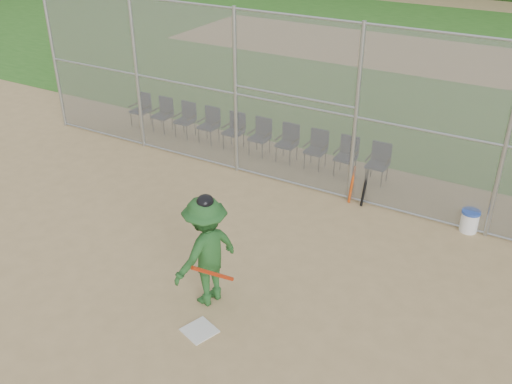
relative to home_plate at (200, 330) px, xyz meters
The scene contains 18 objects.
ground 0.61m from the home_plate, 153.27° to the left, with size 100.00×100.00×0.00m, color tan.
grass_strip 18.28m from the home_plate, 91.72° to the left, with size 100.00×100.00×0.00m, color #2C651E.
dirt_patch_far 18.28m from the home_plate, 91.72° to the left, with size 24.00×24.00×0.00m, color tan.
backstop_fence 5.69m from the home_plate, 95.93° to the left, with size 16.09×0.09×4.00m.
home_plate is the anchor object (origin of this frame).
batter_at_plate 1.29m from the home_plate, 113.92° to the left, with size 1.12×1.45×2.08m.
water_cooler 6.11m from the home_plate, 59.50° to the left, with size 0.38×0.38×0.48m.
spare_bats 5.30m from the home_plate, 82.78° to the left, with size 0.36×0.31×0.84m.
chair_0 9.17m from the home_plate, 135.79° to the left, with size 0.54×0.52×0.96m, color black, non-canonical shape.
chair_1 8.61m from the home_plate, 132.04° to the left, with size 0.54×0.52×0.96m, color black, non-canonical shape.
chair_2 8.09m from the home_plate, 127.79° to the left, with size 0.54×0.52×0.96m, color black, non-canonical shape.
chair_3 7.63m from the home_plate, 122.98° to the left, with size 0.54×0.52×0.96m, color black, non-canonical shape.
chair_4 7.22m from the home_plate, 117.59° to the left, with size 0.54×0.52×0.96m, color black, non-canonical shape.
chair_5 6.88m from the home_plate, 111.62° to the left, with size 0.54×0.52×0.96m, color black, non-canonical shape.
chair_6 6.63m from the home_plate, 105.10° to the left, with size 0.54×0.52×0.96m, color black, non-canonical shape.
chair_7 6.47m from the home_plate, 98.17° to the left, with size 0.54×0.52×0.96m, color black, non-canonical shape.
chair_8 6.40m from the home_plate, 90.98° to the left, with size 0.54×0.52×0.96m, color black, non-canonical shape.
chair_9 6.44m from the home_plate, 83.77° to the left, with size 0.54×0.52×0.96m, color black, non-canonical shape.
Camera 1 is at (4.84, -5.88, 6.40)m, focal length 40.00 mm.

